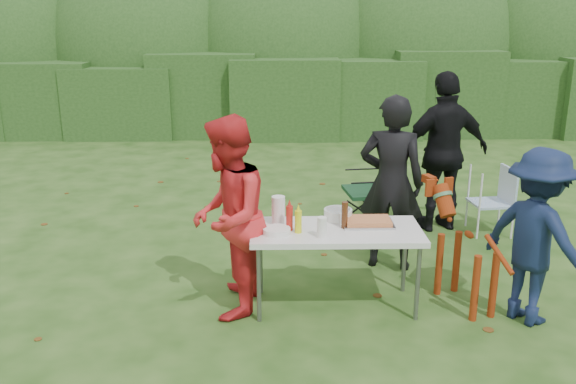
{
  "coord_description": "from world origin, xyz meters",
  "views": [
    {
      "loc": [
        -0.17,
        -4.88,
        2.6
      ],
      "look_at": [
        -0.07,
        0.42,
        1.0
      ],
      "focal_mm": 38.0,
      "sensor_mm": 36.0,
      "label": 1
    }
  ],
  "objects_px": {
    "paper_towel_roll": "(278,210)",
    "person_black_puffy": "(444,152)",
    "child": "(537,237)",
    "dog": "(467,252)",
    "lawn_chair": "(491,200)",
    "ketchup_bottle": "(289,218)",
    "camping_chair": "(370,186)",
    "person_red_jacket": "(228,218)",
    "folding_table": "(336,235)",
    "beer_bottle": "(345,215)",
    "person_cook": "(391,183)",
    "mustard_bottle": "(298,222)"
  },
  "relations": [
    {
      "from": "paper_towel_roll",
      "to": "person_black_puffy",
      "type": "bearing_deg",
      "value": 43.45
    },
    {
      "from": "child",
      "to": "dog",
      "type": "distance_m",
      "value": 0.6
    },
    {
      "from": "child",
      "to": "lawn_chair",
      "type": "bearing_deg",
      "value": -43.66
    },
    {
      "from": "ketchup_bottle",
      "to": "paper_towel_roll",
      "type": "distance_m",
      "value": 0.18
    },
    {
      "from": "camping_chair",
      "to": "person_red_jacket",
      "type": "bearing_deg",
      "value": 45.77
    },
    {
      "from": "folding_table",
      "to": "person_black_puffy",
      "type": "height_order",
      "value": "person_black_puffy"
    },
    {
      "from": "camping_chair",
      "to": "beer_bottle",
      "type": "distance_m",
      "value": 2.09
    },
    {
      "from": "person_black_puffy",
      "to": "paper_towel_roll",
      "type": "relative_size",
      "value": 7.36
    },
    {
      "from": "person_red_jacket",
      "to": "camping_chair",
      "type": "relative_size",
      "value": 1.63
    },
    {
      "from": "lawn_chair",
      "to": "ketchup_bottle",
      "type": "bearing_deg",
      "value": 30.81
    },
    {
      "from": "folding_table",
      "to": "person_cook",
      "type": "distance_m",
      "value": 1.11
    },
    {
      "from": "person_black_puffy",
      "to": "beer_bottle",
      "type": "xyz_separation_m",
      "value": [
        -1.4,
        -1.99,
        -0.1
      ]
    },
    {
      "from": "person_cook",
      "to": "dog",
      "type": "height_order",
      "value": "person_cook"
    },
    {
      "from": "person_red_jacket",
      "to": "camping_chair",
      "type": "height_order",
      "value": "person_red_jacket"
    },
    {
      "from": "person_black_puffy",
      "to": "paper_towel_roll",
      "type": "xyz_separation_m",
      "value": [
        -1.98,
        -1.88,
        -0.09
      ]
    },
    {
      "from": "lawn_chair",
      "to": "person_cook",
      "type": "bearing_deg",
      "value": 28.33
    },
    {
      "from": "camping_chair",
      "to": "paper_towel_roll",
      "type": "height_order",
      "value": "camping_chair"
    },
    {
      "from": "ketchup_bottle",
      "to": "person_red_jacket",
      "type": "bearing_deg",
      "value": -173.26
    },
    {
      "from": "person_cook",
      "to": "ketchup_bottle",
      "type": "bearing_deg",
      "value": 56.72
    },
    {
      "from": "person_cook",
      "to": "mustard_bottle",
      "type": "height_order",
      "value": "person_cook"
    },
    {
      "from": "beer_bottle",
      "to": "ketchup_bottle",
      "type": "bearing_deg",
      "value": -175.16
    },
    {
      "from": "person_red_jacket",
      "to": "ketchup_bottle",
      "type": "distance_m",
      "value": 0.54
    },
    {
      "from": "mustard_bottle",
      "to": "beer_bottle",
      "type": "height_order",
      "value": "beer_bottle"
    },
    {
      "from": "camping_chair",
      "to": "ketchup_bottle",
      "type": "bearing_deg",
      "value": 55.64
    },
    {
      "from": "folding_table",
      "to": "child",
      "type": "distance_m",
      "value": 1.68
    },
    {
      "from": "person_cook",
      "to": "person_black_puffy",
      "type": "bearing_deg",
      "value": -110.27
    },
    {
      "from": "paper_towel_roll",
      "to": "dog",
      "type": "bearing_deg",
      "value": -4.99
    },
    {
      "from": "person_cook",
      "to": "lawn_chair",
      "type": "relative_size",
      "value": 2.23
    },
    {
      "from": "dog",
      "to": "person_red_jacket",
      "type": "bearing_deg",
      "value": 72.87
    },
    {
      "from": "mustard_bottle",
      "to": "ketchup_bottle",
      "type": "relative_size",
      "value": 0.91
    },
    {
      "from": "child",
      "to": "beer_bottle",
      "type": "relative_size",
      "value": 6.35
    },
    {
      "from": "dog",
      "to": "lawn_chair",
      "type": "relative_size",
      "value": 1.35
    },
    {
      "from": "folding_table",
      "to": "person_black_puffy",
      "type": "xyz_separation_m",
      "value": [
        1.47,
        2.01,
        0.27
      ]
    },
    {
      "from": "person_red_jacket",
      "to": "beer_bottle",
      "type": "bearing_deg",
      "value": 101.2
    },
    {
      "from": "person_cook",
      "to": "paper_towel_roll",
      "type": "bearing_deg",
      "value": 49.36
    },
    {
      "from": "child",
      "to": "lawn_chair",
      "type": "relative_size",
      "value": 1.88
    },
    {
      "from": "lawn_chair",
      "to": "mustard_bottle",
      "type": "bearing_deg",
      "value": 32.65
    },
    {
      "from": "beer_bottle",
      "to": "camping_chair",
      "type": "bearing_deg",
      "value": 74.89
    },
    {
      "from": "person_cook",
      "to": "person_black_puffy",
      "type": "xyz_separation_m",
      "value": [
        0.83,
        1.13,
        0.06
      ]
    },
    {
      "from": "ketchup_bottle",
      "to": "camping_chair",
      "type": "bearing_deg",
      "value": 63.27
    },
    {
      "from": "person_red_jacket",
      "to": "paper_towel_roll",
      "type": "height_order",
      "value": "person_red_jacket"
    },
    {
      "from": "person_red_jacket",
      "to": "child",
      "type": "distance_m",
      "value": 2.61
    },
    {
      "from": "dog",
      "to": "lawn_chair",
      "type": "xyz_separation_m",
      "value": [
        0.86,
        1.87,
        -0.11
      ]
    },
    {
      "from": "dog",
      "to": "paper_towel_roll",
      "type": "relative_size",
      "value": 4.21
    },
    {
      "from": "dog",
      "to": "paper_towel_roll",
      "type": "height_order",
      "value": "dog"
    },
    {
      "from": "mustard_bottle",
      "to": "beer_bottle",
      "type": "distance_m",
      "value": 0.43
    },
    {
      "from": "mustard_bottle",
      "to": "paper_towel_roll",
      "type": "xyz_separation_m",
      "value": [
        -0.17,
        0.22,
        0.03
      ]
    },
    {
      "from": "ketchup_bottle",
      "to": "person_cook",
      "type": "bearing_deg",
      "value": 40.51
    },
    {
      "from": "person_cook",
      "to": "camping_chair",
      "type": "relative_size",
      "value": 1.67
    },
    {
      "from": "lawn_chair",
      "to": "folding_table",
      "type": "bearing_deg",
      "value": 35.83
    }
  ]
}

